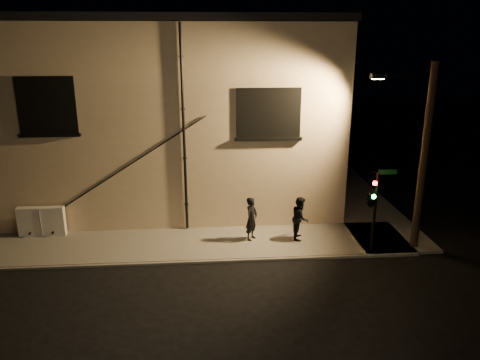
{
  "coord_description": "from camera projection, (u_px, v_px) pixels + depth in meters",
  "views": [
    {
      "loc": [
        -1.01,
        -15.53,
        8.01
      ],
      "look_at": [
        0.36,
        1.8,
        2.58
      ],
      "focal_mm": 35.0,
      "sensor_mm": 36.0,
      "label": 1
    }
  ],
  "objects": [
    {
      "name": "utility_cabinet",
      "position": [
        42.0,
        221.0,
        19.01
      ],
      "size": [
        1.85,
        0.31,
        1.22
      ],
      "primitive_type": "cube",
      "color": "white",
      "rests_on": "sidewalk"
    },
    {
      "name": "streetlamp_pole",
      "position": [
        421.0,
        154.0,
        17.23
      ],
      "size": [
        2.02,
        1.39,
        7.13
      ],
      "color": "black",
      "rests_on": "ground"
    },
    {
      "name": "traffic_signal",
      "position": [
        372.0,
        198.0,
        17.12
      ],
      "size": [
        1.12,
        1.84,
        3.19
      ],
      "color": "black",
      "rests_on": "sidewalk"
    },
    {
      "name": "building",
      "position": [
        165.0,
        107.0,
        24.26
      ],
      "size": [
        16.2,
        12.23,
        8.8
      ],
      "color": "beige",
      "rests_on": "ground"
    },
    {
      "name": "ground",
      "position": [
        234.0,
        261.0,
        17.24
      ],
      "size": [
        90.0,
        90.0,
        0.0
      ],
      "primitive_type": "plane",
      "color": "black"
    },
    {
      "name": "pedestrian_a",
      "position": [
        252.0,
        219.0,
        18.58
      ],
      "size": [
        0.71,
        0.77,
        1.76
      ],
      "primitive_type": "imported",
      "rotation": [
        0.0,
        0.0,
        0.98
      ],
      "color": "black",
      "rests_on": "sidewalk"
    },
    {
      "name": "pedestrian_b",
      "position": [
        300.0,
        218.0,
        18.67
      ],
      "size": [
        0.86,
        0.99,
        1.75
      ],
      "primitive_type": "imported",
      "rotation": [
        0.0,
        0.0,
        1.31
      ],
      "color": "black",
      "rests_on": "sidewalk"
    },
    {
      "name": "sidewalk",
      "position": [
        254.0,
        215.0,
        21.49
      ],
      "size": [
        21.0,
        16.0,
        0.12
      ],
      "color": "slate",
      "rests_on": "ground"
    }
  ]
}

